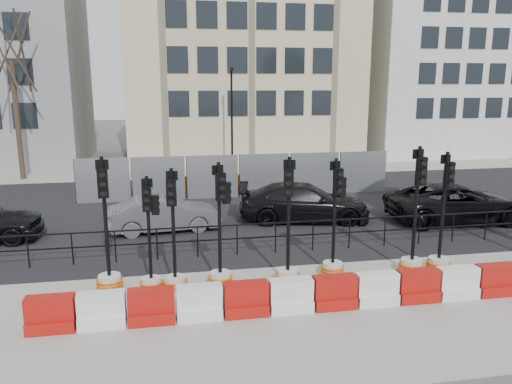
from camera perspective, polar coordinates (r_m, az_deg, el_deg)
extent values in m
plane|color=#51514C|center=(14.54, 3.26, -8.56)|extent=(120.00, 120.00, 0.00)
cube|color=gray|center=(11.89, 6.73, -13.58)|extent=(40.00, 6.00, 0.02)
cube|color=black|center=(21.10, -1.17, -1.80)|extent=(40.00, 14.00, 0.03)
cube|color=gray|center=(29.83, -3.92, 2.39)|extent=(40.00, 4.00, 0.02)
cube|color=beige|center=(35.78, -1.93, 18.53)|extent=(15.00, 10.00, 18.00)
cube|color=silver|center=(40.68, 20.34, 15.65)|extent=(12.00, 9.00, 16.00)
cylinder|color=black|center=(15.65, -24.61, -6.23)|extent=(0.04, 0.04, 1.00)
cylinder|color=black|center=(15.39, -20.26, -6.16)|extent=(0.04, 0.04, 1.00)
cylinder|color=black|center=(15.22, -15.79, -6.06)|extent=(0.04, 0.04, 1.00)
cylinder|color=black|center=(15.15, -11.24, -5.91)|extent=(0.04, 0.04, 1.00)
cylinder|color=black|center=(15.16, -6.69, -5.73)|extent=(0.04, 0.04, 1.00)
cylinder|color=black|center=(15.28, -2.17, -5.51)|extent=(0.04, 0.04, 1.00)
cylinder|color=black|center=(15.48, 2.25, -5.27)|extent=(0.04, 0.04, 1.00)
cylinder|color=black|center=(15.78, 6.52, -5.00)|extent=(0.04, 0.04, 1.00)
cylinder|color=black|center=(16.15, 10.62, -4.72)|extent=(0.04, 0.04, 1.00)
cylinder|color=black|center=(16.61, 14.50, -4.43)|extent=(0.04, 0.04, 1.00)
cylinder|color=black|center=(17.14, 18.16, -4.14)|extent=(0.04, 0.04, 1.00)
cylinder|color=black|center=(17.73, 21.58, -3.85)|extent=(0.04, 0.04, 1.00)
cylinder|color=black|center=(18.38, 24.77, -3.57)|extent=(0.04, 0.04, 1.00)
cube|color=black|center=(15.34, 2.26, -3.56)|extent=(18.00, 0.04, 0.04)
cube|color=black|center=(15.47, 2.25, -5.09)|extent=(18.00, 0.04, 0.04)
cube|color=#919599|center=(22.76, -17.11, 1.24)|extent=(2.30, 0.05, 2.00)
cylinder|color=black|center=(22.92, -19.96, 1.12)|extent=(0.05, 0.05, 2.00)
cube|color=#919599|center=(22.59, -11.06, 1.48)|extent=(2.30, 0.05, 2.00)
cylinder|color=black|center=(22.64, -13.97, 1.36)|extent=(0.05, 0.05, 2.00)
cube|color=#919599|center=(22.68, -4.98, 1.71)|extent=(2.30, 0.05, 2.00)
cylinder|color=black|center=(22.60, -7.89, 1.60)|extent=(0.05, 0.05, 2.00)
cube|color=#919599|center=(23.02, 0.98, 1.91)|extent=(2.30, 0.05, 2.00)
cylinder|color=black|center=(22.82, -1.86, 1.82)|extent=(0.05, 0.05, 2.00)
cube|color=#919599|center=(23.60, 6.71, 2.09)|extent=(2.30, 0.05, 2.00)
cylinder|color=black|center=(23.29, 4.00, 2.01)|extent=(0.05, 0.05, 2.00)
cube|color=#919599|center=(24.40, 12.11, 2.24)|extent=(2.30, 0.05, 2.00)
cylinder|color=black|center=(23.99, 9.57, 2.17)|extent=(0.05, 0.05, 2.00)
cube|color=#D1670D|center=(24.19, -11.91, 0.71)|extent=(1.00, 0.40, 0.80)
cube|color=#D1670D|center=(24.20, -7.18, 0.89)|extent=(1.00, 0.40, 0.80)
cube|color=#D1670D|center=(24.39, -2.48, 1.07)|extent=(1.00, 0.40, 0.80)
cube|color=#D1670D|center=(24.73, 2.11, 1.23)|extent=(1.00, 0.40, 0.80)
cube|color=#D1670D|center=(25.23, 6.56, 1.38)|extent=(1.00, 0.40, 0.80)
cylinder|color=black|center=(28.52, -2.78, 8.00)|extent=(0.12, 0.12, 6.00)
cube|color=black|center=(28.20, -2.77, 13.84)|extent=(0.12, 0.50, 0.12)
cylinder|color=#473828|center=(29.80, -25.60, 7.28)|extent=(0.28, 0.28, 6.30)
cube|color=#B41A0E|center=(11.84, -22.32, -13.86)|extent=(1.00, 0.50, 0.30)
cube|color=#B41A0E|center=(11.67, -22.48, -12.09)|extent=(1.00, 0.35, 0.50)
cube|color=white|center=(11.65, -17.12, -13.88)|extent=(1.00, 0.50, 0.30)
cube|color=white|center=(11.49, -17.25, -12.08)|extent=(1.00, 0.35, 0.50)
cube|color=#B41A0E|center=(11.57, -11.80, -13.78)|extent=(1.00, 0.50, 0.30)
cube|color=#B41A0E|center=(11.40, -11.89, -11.97)|extent=(1.00, 0.35, 0.50)
cube|color=white|center=(11.57, -6.45, -13.56)|extent=(1.00, 0.50, 0.30)
cube|color=white|center=(11.40, -6.50, -11.75)|extent=(1.00, 0.35, 0.50)
cube|color=#B41A0E|center=(11.67, -1.16, -13.24)|extent=(1.00, 0.50, 0.30)
cube|color=#B41A0E|center=(11.51, -1.17, -11.44)|extent=(1.00, 0.35, 0.50)
cube|color=white|center=(11.87, 3.98, -12.82)|extent=(1.00, 0.50, 0.30)
cube|color=white|center=(11.70, 4.01, -11.05)|extent=(1.00, 0.35, 0.50)
cube|color=#B41A0E|center=(12.15, 8.89, -12.32)|extent=(1.00, 0.50, 0.30)
cube|color=#B41A0E|center=(11.99, 8.96, -10.58)|extent=(1.00, 0.35, 0.50)
cube|color=white|center=(12.52, 13.54, -11.77)|extent=(1.00, 0.50, 0.30)
cube|color=white|center=(12.36, 13.64, -10.07)|extent=(1.00, 0.35, 0.50)
cube|color=#B41A0E|center=(12.95, 17.88, -11.18)|extent=(1.00, 0.50, 0.30)
cube|color=#B41A0E|center=(12.80, 18.00, -9.54)|extent=(1.00, 0.35, 0.50)
cube|color=white|center=(13.46, 21.90, -10.58)|extent=(1.00, 0.50, 0.30)
cube|color=white|center=(13.32, 22.04, -8.99)|extent=(1.00, 0.35, 0.50)
cube|color=#B41A0E|center=(14.03, 25.59, -9.98)|extent=(1.00, 0.50, 0.30)
cube|color=#B41A0E|center=(13.89, 25.75, -8.45)|extent=(1.00, 0.35, 0.50)
cylinder|color=white|center=(13.44, -16.37, -9.92)|extent=(0.57, 0.57, 0.42)
torus|color=#DB620B|center=(13.47, -16.35, -10.25)|extent=(0.68, 0.68, 0.05)
torus|color=#DB620B|center=(13.44, -16.37, -9.92)|extent=(0.68, 0.68, 0.05)
torus|color=#DB620B|center=(13.41, -16.39, -9.59)|extent=(0.68, 0.68, 0.05)
cylinder|color=black|center=(12.91, -16.82, -3.01)|extent=(0.09, 0.09, 3.14)
cube|color=black|center=(12.58, -17.11, 0.99)|extent=(0.26, 0.16, 0.73)
cylinder|color=black|center=(12.54, -17.06, -0.12)|extent=(0.16, 0.06, 0.16)
cylinder|color=black|center=(12.49, -17.13, 0.91)|extent=(0.16, 0.06, 0.16)
cylinder|color=black|center=(12.45, -17.20, 1.95)|extent=(0.16, 0.06, 0.16)
cube|color=black|center=(12.69, -17.20, 3.00)|extent=(0.32, 0.05, 0.25)
cylinder|color=white|center=(13.16, -11.85, -10.30)|extent=(0.49, 0.49, 0.36)
torus|color=#DB620B|center=(13.19, -11.84, -10.59)|extent=(0.59, 0.59, 0.05)
torus|color=#DB620B|center=(13.16, -11.85, -10.30)|extent=(0.59, 0.59, 0.05)
torus|color=#DB620B|center=(13.13, -11.87, -10.00)|extent=(0.59, 0.59, 0.05)
cylinder|color=black|center=(12.68, -12.14, -4.24)|extent=(0.08, 0.08, 2.72)
cube|color=black|center=(12.37, -12.37, -0.77)|extent=(0.23, 0.15, 0.63)
cylinder|color=black|center=(12.34, -12.37, -1.74)|extent=(0.14, 0.06, 0.14)
cylinder|color=black|center=(12.30, -12.41, -0.84)|extent=(0.14, 0.06, 0.14)
cylinder|color=black|center=(12.25, -12.45, 0.06)|extent=(0.14, 0.06, 0.14)
cube|color=black|center=(12.45, -12.36, 1.03)|extent=(0.27, 0.05, 0.22)
cube|color=black|center=(12.49, -11.45, -1.45)|extent=(0.19, 0.13, 0.50)
cylinder|color=white|center=(13.07, -9.19, -10.30)|extent=(0.52, 0.52, 0.38)
torus|color=#DB620B|center=(13.10, -9.18, -10.61)|extent=(0.63, 0.63, 0.05)
torus|color=#DB620B|center=(13.07, -9.19, -10.30)|extent=(0.63, 0.63, 0.05)
torus|color=#DB620B|center=(13.04, -9.21, -9.98)|extent=(0.63, 0.63, 0.05)
cylinder|color=black|center=(12.56, -9.44, -3.80)|extent=(0.09, 0.09, 2.89)
cube|color=black|center=(12.23, -9.66, -0.06)|extent=(0.25, 0.17, 0.67)
cylinder|color=black|center=(12.21, -9.68, -1.10)|extent=(0.15, 0.07, 0.14)
cylinder|color=black|center=(12.16, -9.72, -0.13)|extent=(0.15, 0.07, 0.14)
cylinder|color=black|center=(12.12, -9.75, 0.84)|extent=(0.15, 0.07, 0.14)
cube|color=black|center=(12.33, -9.60, 1.87)|extent=(0.29, 0.08, 0.23)
cylinder|color=white|center=(13.19, -4.10, -9.92)|extent=(0.54, 0.54, 0.40)
torus|color=#DB620B|center=(13.22, -4.09, -10.24)|extent=(0.65, 0.65, 0.05)
torus|color=#DB620B|center=(13.19, -4.10, -9.92)|extent=(0.65, 0.65, 0.05)
torus|color=#DB620B|center=(13.16, -4.10, -9.60)|extent=(0.65, 0.65, 0.05)
cylinder|color=black|center=(12.67, -4.21, -3.26)|extent=(0.09, 0.09, 2.98)
cube|color=black|center=(12.35, -4.06, 0.60)|extent=(0.27, 0.20, 0.70)
cylinder|color=black|center=(12.32, -3.90, -0.46)|extent=(0.16, 0.09, 0.15)
cylinder|color=black|center=(12.28, -3.91, 0.53)|extent=(0.16, 0.09, 0.15)
cylinder|color=black|center=(12.23, -3.93, 1.54)|extent=(0.16, 0.09, 0.15)
cube|color=black|center=(12.44, -4.41, 2.54)|extent=(0.29, 0.11, 0.24)
cube|color=black|center=(12.57, -3.42, -0.10)|extent=(0.23, 0.18, 0.55)
cylinder|color=white|center=(13.31, 3.65, -9.67)|extent=(0.56, 0.56, 0.41)
torus|color=#DB620B|center=(13.34, 3.64, -10.00)|extent=(0.67, 0.67, 0.05)
torus|color=#DB620B|center=(13.31, 3.65, -9.67)|extent=(0.67, 0.67, 0.05)
torus|color=#DB620B|center=(13.27, 3.65, -9.34)|extent=(0.67, 0.67, 0.05)
cylinder|color=black|center=(12.78, 3.75, -2.82)|extent=(0.09, 0.09, 3.08)
cube|color=black|center=(12.45, 3.76, 1.14)|extent=(0.28, 0.21, 0.72)
cylinder|color=black|center=(12.41, 3.72, 0.05)|extent=(0.16, 0.10, 0.15)
cylinder|color=black|center=(12.36, 3.73, 1.07)|extent=(0.16, 0.10, 0.15)
cylinder|color=black|center=(12.32, 3.75, 2.10)|extent=(0.16, 0.10, 0.15)
cube|color=black|center=(12.55, 3.85, 3.15)|extent=(0.30, 0.13, 0.25)
cylinder|color=white|center=(13.98, 8.73, -8.70)|extent=(0.53, 0.53, 0.40)
torus|color=#DB620B|center=(14.01, 8.72, -9.00)|extent=(0.64, 0.64, 0.05)
torus|color=#DB620B|center=(13.98, 8.73, -8.70)|extent=(0.64, 0.64, 0.05)
torus|color=#DB620B|center=(13.96, 8.74, -8.40)|extent=(0.64, 0.64, 0.05)
cylinder|color=black|center=(13.50, 8.95, -2.42)|extent=(0.09, 0.09, 2.97)
cube|color=black|center=(13.20, 9.36, 1.19)|extent=(0.26, 0.19, 0.69)
cylinder|color=black|center=(13.18, 9.52, 0.20)|extent=(0.16, 0.08, 0.15)
cylinder|color=black|center=(13.14, 9.55, 1.13)|extent=(0.16, 0.08, 0.15)
cylinder|color=black|center=(13.10, 9.59, 2.06)|extent=(0.16, 0.08, 0.15)
cube|color=black|center=(13.28, 9.00, 3.01)|extent=(0.30, 0.10, 0.24)
cube|color=black|center=(13.45, 9.76, 0.52)|extent=(0.22, 0.17, 0.54)
cylinder|color=white|center=(14.61, 17.36, -8.13)|extent=(0.58, 0.58, 0.43)
torus|color=#DB620B|center=(14.64, 17.33, -8.45)|extent=(0.70, 0.70, 0.05)
torus|color=#DB620B|center=(14.61, 17.36, -8.13)|extent=(0.70, 0.70, 0.05)
torus|color=#DB620B|center=(14.58, 17.38, -7.81)|extent=(0.70, 0.70, 0.05)
cylinder|color=black|center=(14.11, 17.81, -1.53)|extent=(0.10, 0.10, 3.24)
cube|color=black|center=(13.81, 18.36, 2.26)|extent=(0.27, 0.17, 0.76)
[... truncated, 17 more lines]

